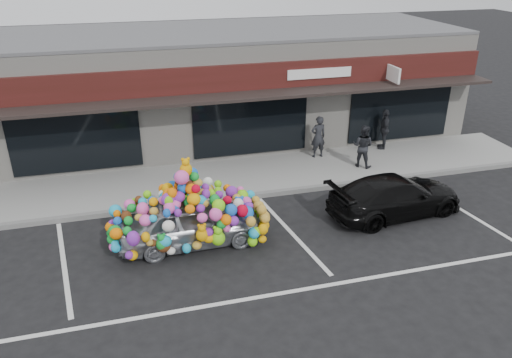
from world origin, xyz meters
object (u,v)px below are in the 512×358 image
object	(u,v)px
toy_car	(189,216)
pedestrian_b	(363,146)
black_sedan	(395,196)
pedestrian_c	(384,129)
pedestrian_a	(318,137)

from	to	relation	value
toy_car	pedestrian_b	bearing A→B (deg)	-65.46
black_sedan	pedestrian_c	distance (m)	5.02
black_sedan	toy_car	bearing A→B (deg)	83.92
pedestrian_a	pedestrian_b	distance (m)	1.71
black_sedan	pedestrian_c	size ratio (longest dim) A/B	2.65
pedestrian_a	pedestrian_b	size ratio (longest dim) A/B	1.02
toy_car	pedestrian_a	distance (m)	6.97
toy_car	black_sedan	bearing A→B (deg)	-91.31
pedestrian_a	pedestrian_c	world-z (taller)	pedestrian_a
pedestrian_b	pedestrian_c	distance (m)	2.10
black_sedan	pedestrian_b	world-z (taller)	pedestrian_b
toy_car	pedestrian_a	world-z (taller)	toy_car
pedestrian_a	pedestrian_c	distance (m)	2.75
toy_car	pedestrian_b	world-z (taller)	toy_car
black_sedan	pedestrian_a	world-z (taller)	pedestrian_a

